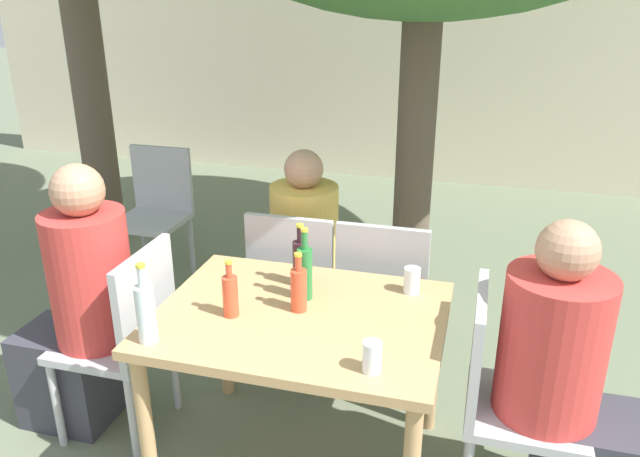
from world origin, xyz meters
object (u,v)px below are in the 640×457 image
(dining_table_front, at_px, (300,334))
(soda_bottle_0, at_px, (299,289))
(patio_chair_1, at_px, (503,390))
(person_seated_1, at_px, (569,394))
(soda_bottle_1, at_px, (230,295))
(drinking_glass_0, at_px, (372,357))
(patio_chair_2, at_px, (297,281))
(patio_chair_4, at_px, (156,207))
(person_seated_2, at_px, (309,262))
(person_seated_0, at_px, (80,314))
(water_bottle_4, at_px, (146,312))
(patio_chair_0, at_px, (127,331))
(green_bottle_2, at_px, (305,272))
(patio_chair_3, at_px, (384,292))
(wine_bottle_3, at_px, (300,261))
(drinking_glass_1, at_px, (412,280))

(dining_table_front, distance_m, soda_bottle_0, 0.19)
(patio_chair_1, xyz_separation_m, person_seated_1, (0.23, -0.00, 0.03))
(soda_bottle_1, relative_size, drinking_glass_0, 2.12)
(dining_table_front, distance_m, patio_chair_2, 0.72)
(patio_chair_1, distance_m, patio_chair_4, 2.76)
(patio_chair_4, xyz_separation_m, person_seated_2, (1.27, -0.60, 0.00))
(person_seated_0, relative_size, soda_bottle_0, 5.14)
(person_seated_1, distance_m, water_bottle_4, 1.58)
(dining_table_front, distance_m, patio_chair_4, 2.13)
(patio_chair_4, relative_size, soda_bottle_1, 3.87)
(person_seated_1, bearing_deg, patio_chair_4, 59.27)
(patio_chair_2, bearing_deg, soda_bottle_0, 108.52)
(dining_table_front, bearing_deg, person_seated_1, -0.00)
(person_seated_1, bearing_deg, person_seated_2, 54.30)
(patio_chair_0, xyz_separation_m, person_seated_0, (-0.23, -0.00, 0.05))
(person_seated_0, distance_m, person_seated_2, 1.22)
(patio_chair_2, xyz_separation_m, soda_bottle_0, (0.22, -0.64, 0.31))
(dining_table_front, bearing_deg, patio_chair_2, 108.81)
(soda_bottle_0, distance_m, water_bottle_4, 0.59)
(person_seated_0, height_order, water_bottle_4, person_seated_0)
(patio_chair_0, distance_m, green_bottle_2, 0.86)
(patio_chair_4, bearing_deg, water_bottle_4, -60.99)
(patio_chair_3, bearing_deg, patio_chair_4, -25.81)
(patio_chair_3, bearing_deg, wine_bottle_3, 54.50)
(patio_chair_3, xyz_separation_m, soda_bottle_1, (-0.49, -0.76, 0.30))
(person_seated_0, bearing_deg, soda_bottle_0, 91.51)
(patio_chair_0, height_order, drinking_glass_0, patio_chair_0)
(patio_chair_1, distance_m, drinking_glass_0, 0.61)
(patio_chair_2, bearing_deg, drinking_glass_0, 120.54)
(person_seated_1, distance_m, soda_bottle_0, 1.08)
(patio_chair_4, xyz_separation_m, drinking_glass_1, (1.91, -1.21, 0.27))
(person_seated_2, relative_size, drinking_glass_1, 10.51)
(patio_chair_3, distance_m, person_seated_2, 0.52)
(soda_bottle_0, relative_size, soda_bottle_1, 1.05)
(patio_chair_0, relative_size, green_bottle_2, 2.95)
(person_seated_1, xyz_separation_m, drinking_glass_0, (-0.69, -0.31, 0.24))
(dining_table_front, distance_m, soda_bottle_1, 0.33)
(soda_bottle_1, relative_size, green_bottle_2, 0.76)
(person_seated_1, height_order, green_bottle_2, person_seated_1)
(patio_chair_2, distance_m, water_bottle_4, 1.09)
(person_seated_2, bearing_deg, drinking_glass_1, 136.11)
(patio_chair_2, xyz_separation_m, person_seated_2, (0.00, 0.24, 0.00))
(person_seated_2, bearing_deg, water_bottle_4, 78.78)
(patio_chair_1, distance_m, soda_bottle_1, 1.11)
(patio_chair_0, xyz_separation_m, soda_bottle_0, (0.79, 0.03, 0.31))
(drinking_glass_1, bearing_deg, person_seated_1, -25.42)
(drinking_glass_0, bearing_deg, patio_chair_2, 120.54)
(patio_chair_2, xyz_separation_m, person_seated_1, (1.26, -0.67, 0.03))
(soda_bottle_1, bearing_deg, patio_chair_4, 127.98)
(green_bottle_2, distance_m, drinking_glass_1, 0.46)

